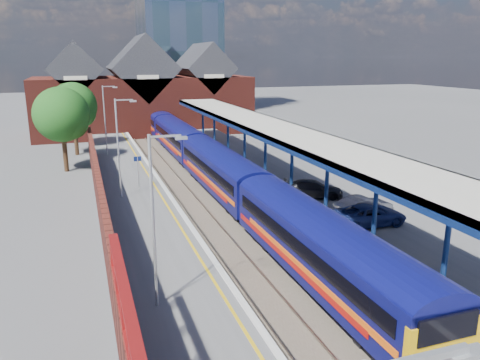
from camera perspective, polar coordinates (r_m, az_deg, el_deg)
The scene contains 22 objects.
ground at distance 43.46m, azimuth -6.55°, elevation 0.36°, with size 240.00×240.00×0.00m, color #5B5B5E.
ballast_bed at distance 34.13m, azimuth -2.91°, elevation -3.55°, with size 6.00×76.00×0.06m, color #473D33.
rails at distance 34.10m, azimuth -2.91°, elevation -3.41°, with size 4.51×76.00×0.14m.
left_platform at distance 32.99m, azimuth -12.16°, elevation -3.67°, with size 5.00×76.00×1.00m, color #565659.
right_platform at distance 36.01m, azimuth 6.30°, elevation -1.85°, with size 6.00×76.00×1.00m, color #565659.
coping_left at distance 33.15m, azimuth -8.17°, elevation -2.44°, with size 0.30×76.00×0.05m, color silver.
coping_right at distance 34.78m, azimuth 2.07°, elevation -1.47°, with size 0.30×76.00×0.05m, color silver.
yellow_line at distance 33.06m, azimuth -9.19°, elevation -2.56°, with size 0.14×76.00×0.01m, color yellow.
train at distance 45.01m, azimuth -5.26°, elevation 3.66°, with size 2.87×65.91×3.45m.
canopy at distance 36.50m, azimuth 4.48°, elevation 6.07°, with size 4.50×52.00×4.48m.
lamp_post_b at distance 18.28m, azimuth -10.17°, elevation -3.82°, with size 1.48×0.18×7.00m.
lamp_post_c at distance 33.76m, azimuth -14.44°, elevation 4.49°, with size 1.48×0.18×7.00m.
lamp_post_d at distance 49.57m, azimuth -16.02°, elevation 7.54°, with size 1.48×0.18×7.00m.
platform_sign at distance 36.29m, azimuth -12.34°, elevation 1.60°, with size 0.55×0.08×2.50m.
brick_wall at distance 26.08m, azimuth -16.31°, elevation -4.40°, with size 0.35×50.00×3.86m.
station_building at distance 69.94m, azimuth -11.74°, elevation 10.13°, with size 30.00×12.12×13.78m.
glass_tower at distance 93.58m, azimuth -7.64°, elevation 20.45°, with size 14.20×14.20×40.30m.
tree_near at distance 47.42m, azimuth -20.75°, elevation 7.29°, with size 5.20×5.20×8.10m.
tree_far at distance 55.35m, azimuth -19.52°, elevation 8.35°, with size 5.20×5.20×8.10m.
parked_car_silver at distance 30.59m, azimuth 14.82°, elevation -3.08°, with size 1.33×3.82×1.26m, color #AAA9AE.
parked_car_dark at distance 33.83m, azimuth 8.88°, elevation -1.07°, with size 1.72×4.23×1.23m, color black.
parked_car_blue at distance 29.04m, azimuth 15.53°, elevation -4.11°, with size 2.06×4.46×1.24m, color navy.
Camera 1 is at (-8.82, -11.18, 10.75)m, focal length 35.00 mm.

